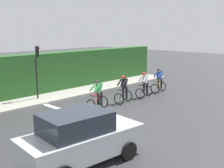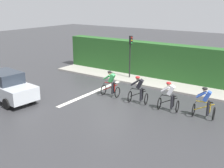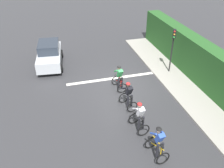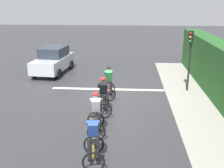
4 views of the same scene
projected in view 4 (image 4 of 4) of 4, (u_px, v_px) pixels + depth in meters
name	position (u px, v px, depth m)	size (l,w,h in m)	color
ground_plane	(112.00, 96.00, 14.43)	(80.00, 80.00, 0.00)	#333335
sidewalk_kerb	(204.00, 113.00, 12.23)	(2.80, 19.13, 0.12)	#9E998E
road_marking_stop_line	(114.00, 89.00, 15.54)	(7.00, 0.30, 0.01)	silver
cyclist_lead	(93.00, 140.00, 8.33)	(0.81, 1.16, 1.66)	black
cyclist_second	(96.00, 115.00, 10.14)	(0.83, 1.16, 1.66)	black
cyclist_mid	(103.00, 97.00, 12.01)	(0.88, 1.19, 1.66)	black
cyclist_fourth	(109.00, 83.00, 13.97)	(0.78, 1.14, 1.66)	black
car_silver	(53.00, 60.00, 18.76)	(2.20, 4.25, 1.76)	#B7BCC1
traffic_light_near_crossing	(190.00, 52.00, 14.32)	(0.27, 0.29, 3.34)	black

